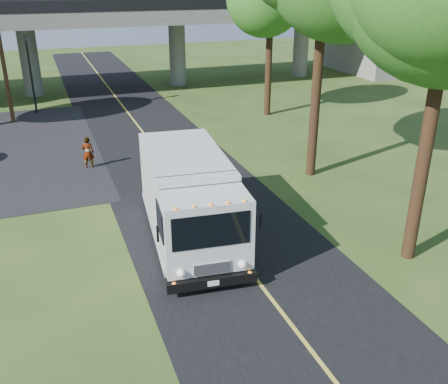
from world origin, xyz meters
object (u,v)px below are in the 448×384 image
utility_pole (1,51)px  step_van (189,196)px  traffic_signal (30,67)px  pedestrian (88,152)px

utility_pole → step_van: bearing=-71.7°
traffic_signal → utility_pole: size_ratio=0.58×
traffic_signal → pedestrian: (2.20, -12.32, -2.40)m
pedestrian → step_van: bearing=119.4°
traffic_signal → pedestrian: bearing=-79.9°
traffic_signal → step_van: traffic_signal is taller
traffic_signal → pedestrian: traffic_signal is taller
utility_pole → pedestrian: bearing=-70.3°
traffic_signal → utility_pole: bearing=-126.9°
traffic_signal → utility_pole: 2.86m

